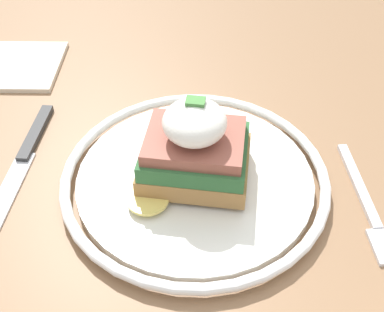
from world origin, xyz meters
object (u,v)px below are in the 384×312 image
at_px(sandwich, 191,148).
at_px(fork, 367,206).
at_px(plate, 192,177).
at_px(knife, 26,153).
at_px(napkin, 2,66).

distance_m(sandwich, fork, 0.17).
bearing_deg(fork, plate, -2.97).
bearing_deg(fork, sandwich, -2.17).
bearing_deg(plate, fork, 177.03).
bearing_deg(knife, fork, 176.07).
relative_size(plate, napkin, 1.72).
bearing_deg(sandwich, napkin, -32.21).
bearing_deg(napkin, plate, 148.18).
bearing_deg(fork, napkin, -22.02).
xyz_separation_m(sandwich, fork, (-0.16, 0.01, -0.04)).
distance_m(plate, napkin, 0.31).
height_order(sandwich, napkin, sandwich).
bearing_deg(plate, knife, -4.84).
bearing_deg(napkin, fork, 157.98).
distance_m(fork, knife, 0.33).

